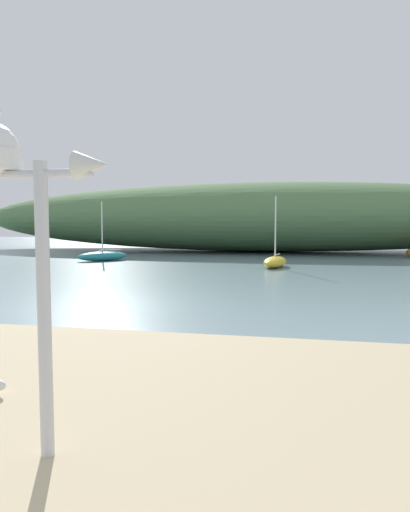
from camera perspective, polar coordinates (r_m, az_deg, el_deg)
name	(u,v)px	position (r m, az deg, el deg)	size (l,w,h in m)	color
ground_plane	(102,305)	(13.00, -13.15, -6.14)	(120.00, 120.00, 0.00)	gray
distant_hill	(260,217)	(37.91, 7.07, 4.99)	(50.99, 13.25, 5.76)	#517547
mast_structure	(7,180)	(4.32, -24.16, 8.92)	(1.40, 0.54, 3.00)	silver
sailboat_far_right	(275,261)	(23.70, 9.03, -0.70)	(1.53, 2.99, 3.78)	gold
sailboat_outer_mooring	(103,256)	(28.27, -13.09, 0.01)	(3.08, 3.10, 3.70)	teal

